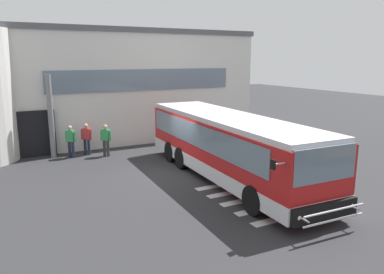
% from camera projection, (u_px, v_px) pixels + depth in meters
% --- Properties ---
extents(ground_plane, '(80.00, 90.00, 0.02)m').
position_uv_depth(ground_plane, '(175.00, 173.00, 16.72)').
color(ground_plane, '#2B2B2D').
rests_on(ground_plane, ground).
extents(bay_paint_stripes, '(4.40, 3.96, 0.01)m').
position_uv_depth(bay_paint_stripes, '(271.00, 195.00, 14.01)').
color(bay_paint_stripes, silver).
rests_on(bay_paint_stripes, ground).
extents(terminal_building, '(18.83, 13.80, 6.73)m').
position_uv_depth(terminal_building, '(93.00, 83.00, 25.67)').
color(terminal_building, silver).
rests_on(terminal_building, ground).
extents(entry_support_column, '(0.28, 0.28, 4.24)m').
position_uv_depth(entry_support_column, '(51.00, 117.00, 18.93)').
color(entry_support_column, slate).
rests_on(entry_support_column, ground).
extents(bus_main_foreground, '(3.49, 11.42, 2.70)m').
position_uv_depth(bus_main_foreground, '(229.00, 148.00, 15.62)').
color(bus_main_foreground, red).
rests_on(bus_main_foreground, ground).
extents(passenger_near_column, '(0.52, 0.50, 1.68)m').
position_uv_depth(passenger_near_column, '(71.00, 139.00, 19.10)').
color(passenger_near_column, '#1E2338').
rests_on(passenger_near_column, ground).
extents(passenger_by_doorway, '(0.50, 0.40, 1.68)m').
position_uv_depth(passenger_by_doorway, '(87.00, 138.00, 19.65)').
color(passenger_by_doorway, '#1E2338').
rests_on(passenger_by_doorway, ground).
extents(passenger_at_curb_edge, '(0.46, 0.43, 1.68)m').
position_uv_depth(passenger_at_curb_edge, '(106.00, 139.00, 19.36)').
color(passenger_at_curb_edge, '#2D2D33').
rests_on(passenger_at_curb_edge, ground).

